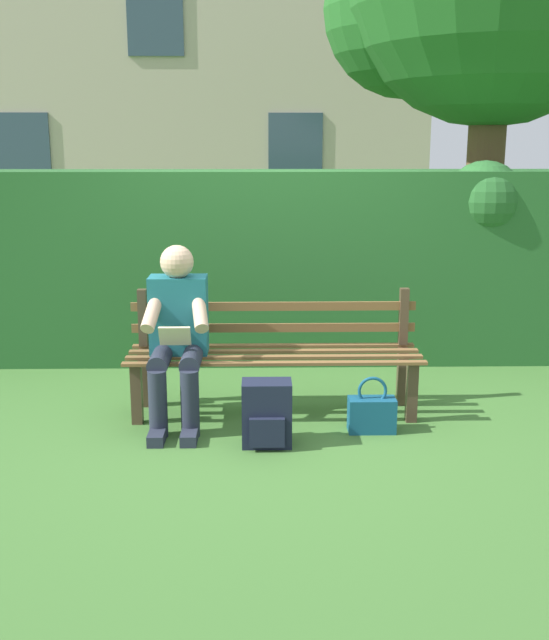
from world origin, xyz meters
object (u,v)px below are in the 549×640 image
Objects in this scene: person_seated at (177,331)px; handbag at (372,413)px; backpack at (267,414)px; park_bench at (274,353)px.

person_seated is 3.17× the size of handbag.
backpack is (-0.58, 0.45, -0.41)m from person_seated.
handbag is (-1.25, 0.24, -0.49)m from person_seated.
park_bench is 0.65m from backpack.
handbag is (-0.67, -0.20, -0.08)m from backpack.
handbag is (-0.62, 0.40, -0.29)m from park_bench.
person_seated is at bearing -37.64° from backpack.
backpack is at bearing 142.36° from person_seated.
backpack is (0.06, 0.61, -0.22)m from park_bench.
backpack is at bearing 16.94° from handbag.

